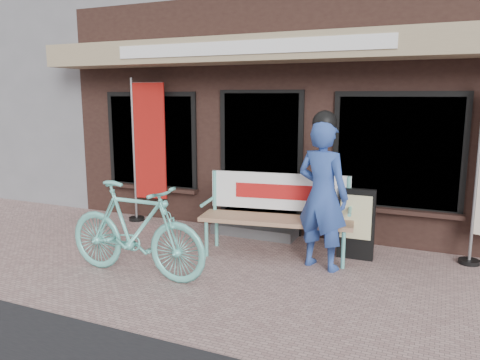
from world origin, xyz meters
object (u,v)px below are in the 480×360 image
at_px(nobori_red, 147,149).
at_px(bench, 277,208).
at_px(person, 323,192).
at_px(menu_stand, 356,223).
at_px(bicycle, 135,230).

bearing_deg(nobori_red, bench, -25.12).
xyz_separation_m(person, menu_stand, (0.34, 0.49, -0.47)).
distance_m(person, menu_stand, 0.76).
bearing_deg(bicycle, person, -58.73).
xyz_separation_m(person, bicycle, (-1.93, -1.16, -0.39)).
relative_size(bicycle, menu_stand, 2.00).
bearing_deg(bench, menu_stand, 3.88).
height_order(bicycle, nobori_red, nobori_red).
bearing_deg(person, menu_stand, 71.28).
bearing_deg(person, nobori_red, 179.60).
bearing_deg(bicycle, bench, -41.56).
bearing_deg(nobori_red, person, -26.32).
bearing_deg(bicycle, menu_stand, -53.73).
distance_m(nobori_red, menu_stand, 3.65).
height_order(bench, menu_stand, bench).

